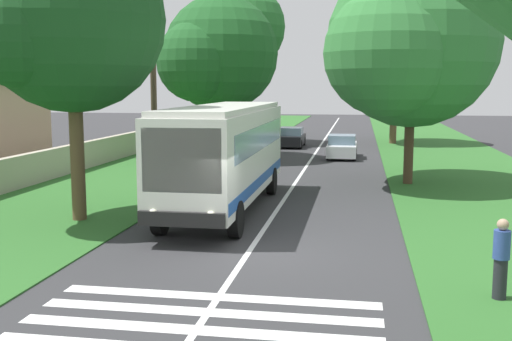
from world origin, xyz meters
TOP-DOWN VIEW (x-y plane):
  - ground at (0.00, 0.00)m, footprint 160.00×160.00m
  - grass_verge_left at (15.00, 8.20)m, footprint 120.00×8.00m
  - grass_verge_right at (15.00, -8.20)m, footprint 120.00×8.00m
  - centre_line at (15.00, 0.00)m, footprint 110.00×0.16m
  - coach_bus at (5.33, 1.80)m, footprint 11.16×2.62m
  - zebra_crossing at (-5.92, 0.00)m, footprint 4.95×6.80m
  - trailing_car_0 at (22.24, -1.81)m, footprint 4.30×1.78m
  - trailing_car_1 at (28.61, 2.03)m, footprint 4.30×1.78m
  - roadside_tree_left_0 at (30.40, 6.22)m, footprint 7.77×6.52m
  - roadside_tree_left_1 at (20.39, 5.54)m, footprint 8.44×6.80m
  - roadside_tree_left_2 at (2.92, 6.34)m, footprint 6.87×5.92m
  - roadside_tree_right_1 at (32.54, -5.25)m, footprint 8.20×6.85m
  - roadside_tree_right_2 at (12.41, -4.82)m, footprint 9.36×7.55m
  - utility_pole at (7.71, 5.23)m, footprint 0.24×1.40m
  - roadside_wall at (20.00, 11.60)m, footprint 70.00×0.40m
  - pedestrian at (-2.90, -5.79)m, footprint 0.34×0.34m

SIDE VIEW (x-z plane):
  - ground at x=0.00m, z-range 0.00..0.00m
  - zebra_crossing at x=-5.92m, z-range 0.00..0.01m
  - centre_line at x=15.00m, z-range 0.00..0.01m
  - grass_verge_left at x=15.00m, z-range 0.00..0.04m
  - grass_verge_right at x=15.00m, z-range 0.00..0.04m
  - trailing_car_0 at x=22.24m, z-range -0.05..1.38m
  - trailing_car_1 at x=28.61m, z-range -0.05..1.38m
  - roadside_wall at x=20.00m, z-range 0.04..1.45m
  - pedestrian at x=-2.90m, z-range 0.06..1.75m
  - coach_bus at x=5.33m, z-range 0.28..4.01m
  - utility_pole at x=7.71m, z-range 0.18..8.54m
  - roadside_tree_left_1 at x=20.39m, z-range 1.27..10.93m
  - roadside_tree_right_2 at x=12.41m, z-range 1.07..11.13m
  - roadside_tree_left_2 at x=2.92m, z-range 1.64..11.06m
  - roadside_tree_right_1 at x=32.54m, z-range 1.81..12.59m
  - roadside_tree_left_0 at x=30.40m, z-range 2.60..14.56m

